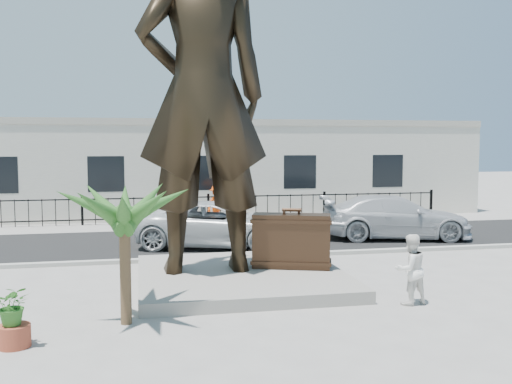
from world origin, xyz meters
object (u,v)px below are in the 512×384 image
(suitcase, at_px, (291,241))
(car_white, at_px, (218,224))
(statue, at_px, (202,93))
(tourist, at_px, (410,269))

(suitcase, relative_size, car_white, 0.36)
(statue, height_order, car_white, statue)
(car_white, bearing_deg, tourist, -140.13)
(statue, relative_size, suitcase, 4.49)
(statue, bearing_deg, car_white, -102.85)
(suitcase, height_order, tourist, suitcase)
(tourist, height_order, car_white, tourist)
(statue, distance_m, car_white, 6.41)
(suitcase, xyz_separation_m, tourist, (1.98, -2.85, -0.22))
(suitcase, bearing_deg, statue, -164.44)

